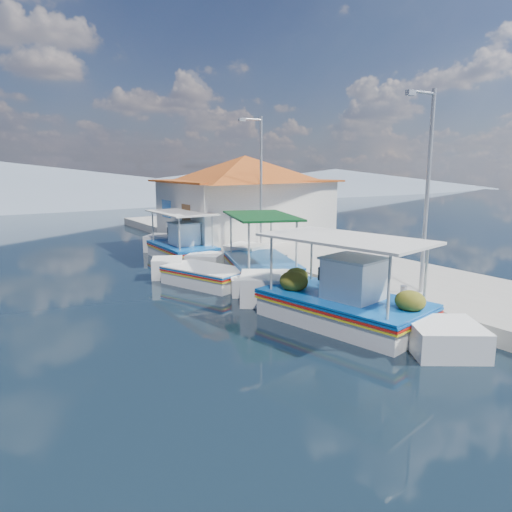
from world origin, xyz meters
TOP-DOWN VIEW (x-y plane):
  - ground at (0.00, 0.00)m, footprint 160.00×160.00m
  - quay at (5.90, 6.00)m, footprint 5.00×44.00m
  - bollards at (3.80, 5.25)m, footprint 0.20×17.20m
  - main_caique at (1.55, 2.26)m, footprint 3.41×8.02m
  - caique_green_canopy at (2.43, 7.82)m, footprint 3.78×7.04m
  - caique_blue_hull at (0.26, 8.17)m, footprint 2.88×5.28m
  - caique_far at (1.57, 13.24)m, footprint 2.13×7.06m
  - harbor_building at (6.20, 15.00)m, footprint 10.49×10.49m
  - lamp_post_near at (4.51, 2.00)m, footprint 1.21×0.14m
  - lamp_post_far at (4.51, 11.00)m, footprint 1.21×0.14m
  - mountain_ridge at (6.54, 56.00)m, footprint 171.40×96.00m

SIDE VIEW (x-z plane):
  - ground at x=0.00m, z-range 0.00..0.00m
  - quay at x=5.90m, z-range 0.00..0.50m
  - caique_blue_hull at x=0.26m, z-range -0.23..0.77m
  - caique_green_canopy at x=2.43m, z-range -0.98..1.81m
  - caique_far at x=1.57m, z-range -0.78..1.69m
  - main_caique at x=1.55m, z-range -0.83..1.86m
  - bollards at x=3.80m, z-range 0.50..0.80m
  - mountain_ridge at x=6.54m, z-range -0.71..4.79m
  - harbor_building at x=6.20m, z-range 0.58..4.98m
  - lamp_post_near at x=4.51m, z-range 0.85..6.85m
  - lamp_post_far at x=4.51m, z-range 0.85..6.85m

